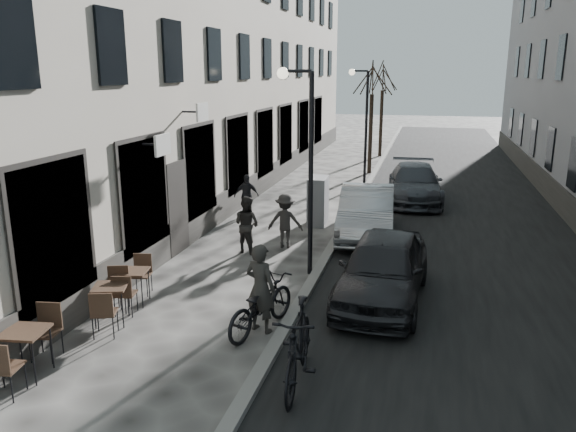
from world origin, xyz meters
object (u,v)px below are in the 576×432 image
at_px(pedestrian_mid, 285,221).
at_px(car_near, 383,268).
at_px(streetlamp_far, 363,114).
at_px(bistro_set_c, 133,283).
at_px(car_mid, 367,212).
at_px(moped, 298,346).
at_px(streetlamp_near, 304,150).
at_px(pedestrian_far, 246,196).
at_px(utility_cabinet, 318,201).
at_px(tree_near, 373,78).
at_px(pedestrian_near, 247,224).
at_px(bistro_set_b, 111,300).
at_px(car_far, 415,183).
at_px(tree_far, 383,77).
at_px(bicycle, 261,305).
at_px(bistro_set_a, 26,348).

xyz_separation_m(pedestrian_mid, car_near, (3.08, -3.28, -0.04)).
height_order(streetlamp_far, bistro_set_c, streetlamp_far).
relative_size(car_near, car_mid, 0.96).
xyz_separation_m(car_near, moped, (-1.04, -3.86, -0.07)).
height_order(car_near, moped, car_near).
distance_m(streetlamp_near, moped, 5.81).
height_order(streetlamp_near, pedestrian_far, streetlamp_near).
height_order(streetlamp_near, bistro_set_c, streetlamp_near).
bearing_deg(car_mid, car_near, -83.79).
bearing_deg(bistro_set_c, utility_cabinet, 59.09).
relative_size(bistro_set_c, car_mid, 0.34).
bearing_deg(car_mid, tree_near, 91.37).
xyz_separation_m(tree_near, pedestrian_near, (-1.99, -13.71, -3.85)).
bearing_deg(bistro_set_b, car_near, 6.75).
distance_m(streetlamp_near, car_near, 3.44).
bearing_deg(streetlamp_far, pedestrian_near, -100.15).
bearing_deg(streetlamp_far, bistro_set_c, -102.24).
bearing_deg(pedestrian_mid, car_far, -121.91).
height_order(pedestrian_mid, car_mid, pedestrian_mid).
distance_m(streetlamp_near, car_mid, 4.60).
bearing_deg(pedestrian_far, bistro_set_c, -122.32).
xyz_separation_m(bistro_set_c, utility_cabinet, (2.65, 7.53, 0.33)).
height_order(pedestrian_far, car_far, pedestrian_far).
xyz_separation_m(pedestrian_far, car_mid, (4.36, -1.35, 0.01)).
bearing_deg(bistro_set_c, tree_far, 70.65).
height_order(tree_near, bicycle, tree_near).
xyz_separation_m(bistro_set_a, pedestrian_far, (0.23, 11.09, 0.25)).
relative_size(bistro_set_b, utility_cabinet, 1.04).
distance_m(pedestrian_near, car_far, 8.91).
xyz_separation_m(streetlamp_far, pedestrian_far, (-3.19, -6.91, -2.41)).
bearing_deg(pedestrian_near, streetlamp_far, -78.44).
xyz_separation_m(streetlamp_far, bistro_set_c, (-3.21, -14.80, -2.69)).
bearing_deg(pedestrian_mid, tree_near, -100.41).
bearing_deg(moped, pedestrian_mid, 102.19).
relative_size(streetlamp_near, utility_cabinet, 3.19).
bearing_deg(streetlamp_near, moped, -78.35).
distance_m(bistro_set_c, utility_cabinet, 7.99).
bearing_deg(streetlamp_far, bistro_set_a, -100.75).
height_order(bistro_set_a, bistro_set_c, bistro_set_a).
distance_m(tree_far, bicycle, 24.75).
xyz_separation_m(car_near, car_far, (0.38, 10.32, -0.04)).
bearing_deg(streetlamp_far, pedestrian_mid, -95.60).
bearing_deg(car_mid, bicycle, -104.30).
bearing_deg(bicycle, streetlamp_far, -72.17).
distance_m(tree_far, pedestrian_far, 16.70).
bearing_deg(utility_cabinet, streetlamp_near, -85.20).
xyz_separation_m(streetlamp_far, tree_far, (0.07, 9.00, 1.50)).
bearing_deg(bistro_set_a, car_near, 32.29).
xyz_separation_m(streetlamp_far, bicycle, (-0.10, -15.40, -2.61)).
bearing_deg(car_near, car_far, 91.32).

